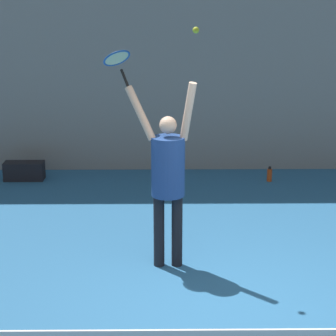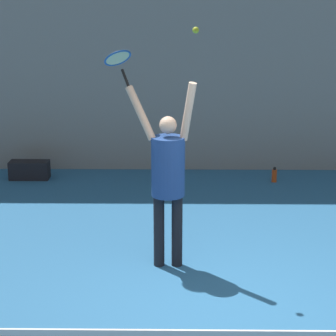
# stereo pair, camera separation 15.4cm
# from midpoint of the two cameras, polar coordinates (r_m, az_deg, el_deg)

# --- Properties ---
(ground_plane) EXTENTS (18.00, 18.00, 0.00)m
(ground_plane) POSITION_cam_midpoint_polar(r_m,az_deg,el_deg) (6.35, 6.16, -14.05)
(ground_plane) COLOR teal
(back_wall) EXTENTS (18.00, 0.10, 5.00)m
(back_wall) POSITION_cam_midpoint_polar(r_m,az_deg,el_deg) (11.00, 3.21, 12.55)
(back_wall) COLOR gray
(back_wall) RESTS_ON ground_plane
(tennis_player) EXTENTS (0.85, 0.48, 2.24)m
(tennis_player) POSITION_cam_midpoint_polar(r_m,az_deg,el_deg) (7.06, -0.65, -0.52)
(tennis_player) COLOR black
(tennis_player) RESTS_ON ground_plane
(tennis_racket) EXTENTS (0.43, 0.42, 0.43)m
(tennis_racket) POSITION_cam_midpoint_polar(r_m,az_deg,el_deg) (7.23, -5.39, 10.07)
(tennis_racket) COLOR black
(tennis_ball) EXTENTS (0.07, 0.07, 0.07)m
(tennis_ball) POSITION_cam_midpoint_polar(r_m,az_deg,el_deg) (6.69, 1.95, 12.80)
(tennis_ball) COLOR #CCDB2D
(water_bottle) EXTENTS (0.09, 0.09, 0.26)m
(water_bottle) POSITION_cam_midpoint_polar(r_m,az_deg,el_deg) (10.76, 9.09, -0.62)
(water_bottle) COLOR #D84C19
(water_bottle) RESTS_ON ground_plane
(equipment_bag) EXTENTS (0.69, 0.29, 0.32)m
(equipment_bag) POSITION_cam_midpoint_polar(r_m,az_deg,el_deg) (11.01, -13.72, -0.27)
(equipment_bag) COLOR black
(equipment_bag) RESTS_ON ground_plane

